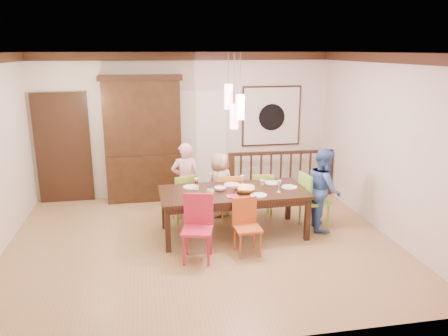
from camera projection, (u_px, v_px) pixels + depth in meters
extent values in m
plane|color=#A47D4F|center=(203.00, 243.00, 6.89)|extent=(6.00, 6.00, 0.00)
plane|color=white|center=(200.00, 53.00, 6.12)|extent=(6.00, 6.00, 0.00)
plane|color=beige|center=(185.00, 126.00, 8.88)|extent=(6.00, 0.00, 6.00)
plane|color=beige|center=(386.00, 146.00, 7.03)|extent=(0.00, 5.00, 5.00)
cube|color=black|center=(64.00, 150.00, 8.52)|extent=(1.04, 0.07, 2.24)
cube|color=silver|center=(203.00, 144.00, 9.01)|extent=(0.97, 0.05, 2.22)
cube|color=black|center=(271.00, 116.00, 9.12)|extent=(1.25, 0.04, 1.25)
cube|color=silver|center=(272.00, 116.00, 9.10)|extent=(1.18, 0.02, 1.18)
cylinder|color=black|center=(272.00, 117.00, 9.09)|extent=(0.56, 0.01, 0.56)
cube|color=#FD4C63|center=(228.00, 97.00, 6.66)|extent=(0.11, 0.11, 0.38)
cylinder|color=black|center=(228.00, 68.00, 6.55)|extent=(0.01, 0.01, 0.46)
cube|color=#FD4C63|center=(240.00, 107.00, 6.63)|extent=(0.11, 0.11, 0.38)
cylinder|color=black|center=(240.00, 74.00, 6.50)|extent=(0.01, 0.01, 0.61)
cube|color=#FD4C63|center=(234.00, 116.00, 6.70)|extent=(0.11, 0.11, 0.38)
cylinder|color=black|center=(234.00, 79.00, 6.55)|extent=(0.01, 0.01, 0.76)
cube|color=black|center=(234.00, 192.00, 7.02)|extent=(2.37, 1.10, 0.05)
cube|color=black|center=(164.00, 209.00, 7.37)|extent=(0.08, 0.08, 0.70)
cube|color=black|center=(289.00, 201.00, 7.75)|extent=(0.08, 0.08, 0.70)
cube|color=black|center=(167.00, 230.00, 6.50)|extent=(0.08, 0.08, 0.70)
cube|color=black|center=(307.00, 220.00, 6.88)|extent=(0.08, 0.08, 0.70)
cube|color=black|center=(228.00, 188.00, 7.50)|extent=(2.16, 0.07, 0.10)
cube|color=black|center=(240.00, 207.00, 6.59)|extent=(2.16, 0.07, 0.10)
cube|color=olive|center=(184.00, 198.00, 7.67)|extent=(0.46, 0.46, 0.04)
cube|color=olive|center=(183.00, 186.00, 7.61)|extent=(0.39, 0.11, 0.43)
cylinder|color=olive|center=(176.00, 213.00, 7.55)|extent=(0.03, 0.03, 0.41)
cylinder|color=olive|center=(194.00, 212.00, 7.61)|extent=(0.03, 0.03, 0.41)
cylinder|color=olive|center=(174.00, 207.00, 7.85)|extent=(0.03, 0.03, 0.41)
cylinder|color=olive|center=(192.00, 206.00, 7.91)|extent=(0.03, 0.03, 0.41)
cube|color=orange|center=(229.00, 197.00, 7.78)|extent=(0.38, 0.38, 0.04)
cube|color=orange|center=(229.00, 185.00, 7.72)|extent=(0.38, 0.04, 0.41)
cylinder|color=orange|center=(222.00, 211.00, 7.66)|extent=(0.03, 0.03, 0.39)
cylinder|color=orange|center=(239.00, 210.00, 7.71)|extent=(0.03, 0.03, 0.39)
cylinder|color=orange|center=(219.00, 206.00, 7.95)|extent=(0.03, 0.03, 0.39)
cylinder|color=orange|center=(236.00, 205.00, 8.00)|extent=(0.03, 0.03, 0.39)
cube|color=#8BBA38|center=(262.00, 195.00, 7.89)|extent=(0.42, 0.42, 0.04)
cube|color=#8BBA38|center=(262.00, 183.00, 7.83)|extent=(0.38, 0.08, 0.41)
cylinder|color=#8BBA38|center=(255.00, 209.00, 7.77)|extent=(0.03, 0.03, 0.39)
cylinder|color=#8BBA38|center=(272.00, 208.00, 7.82)|extent=(0.03, 0.03, 0.39)
cylinder|color=#8BBA38|center=(251.00, 203.00, 8.06)|extent=(0.03, 0.03, 0.39)
cylinder|color=#8BBA38|center=(267.00, 202.00, 8.11)|extent=(0.03, 0.03, 0.39)
cube|color=#B8213A|center=(197.00, 230.00, 6.20)|extent=(0.52, 0.52, 0.04)
cube|color=#B8213A|center=(197.00, 214.00, 6.13)|extent=(0.43, 0.14, 0.47)
cylinder|color=#B8213A|center=(187.00, 252.00, 6.07)|extent=(0.04, 0.04, 0.45)
cylinder|color=#B8213A|center=(211.00, 250.00, 6.13)|extent=(0.04, 0.04, 0.45)
cylinder|color=#B8213A|center=(184.00, 241.00, 6.40)|extent=(0.04, 0.04, 0.45)
cylinder|color=#B8213A|center=(208.00, 240.00, 6.46)|extent=(0.04, 0.04, 0.45)
cube|color=#BA4F1F|center=(248.00, 228.00, 6.41)|extent=(0.40, 0.40, 0.04)
cube|color=#BA4F1F|center=(248.00, 214.00, 6.36)|extent=(0.38, 0.06, 0.41)
cylinder|color=#BA4F1F|center=(239.00, 246.00, 6.30)|extent=(0.03, 0.03, 0.39)
cylinder|color=#BA4F1F|center=(260.00, 245.00, 6.35)|extent=(0.03, 0.03, 0.39)
cylinder|color=#BA4F1F|center=(235.00, 238.00, 6.59)|extent=(0.03, 0.03, 0.39)
cylinder|color=#BA4F1F|center=(255.00, 236.00, 6.64)|extent=(0.03, 0.03, 0.39)
cube|color=#7EBD3B|center=(315.00, 201.00, 7.38)|extent=(0.48, 0.48, 0.04)
cube|color=#7EBD3B|center=(315.00, 187.00, 7.31)|extent=(0.10, 0.43, 0.47)
cylinder|color=#7EBD3B|center=(308.00, 219.00, 7.25)|extent=(0.04, 0.04, 0.45)
cylinder|color=#7EBD3B|center=(328.00, 217.00, 7.31)|extent=(0.04, 0.04, 0.45)
cylinder|color=#7EBD3B|center=(301.00, 211.00, 7.58)|extent=(0.04, 0.04, 0.45)
cylinder|color=#7EBD3B|center=(320.00, 210.00, 7.64)|extent=(0.04, 0.04, 0.45)
cube|color=black|center=(145.00, 177.00, 8.78)|extent=(1.47, 0.44, 0.94)
cube|color=black|center=(142.00, 117.00, 8.48)|extent=(1.47, 0.40, 1.47)
cube|color=black|center=(142.00, 116.00, 8.66)|extent=(1.26, 0.02, 1.26)
cube|color=black|center=(140.00, 78.00, 8.28)|extent=(1.57, 0.44, 0.10)
cube|color=black|center=(231.00, 177.00, 8.76)|extent=(0.12, 0.12, 0.92)
cube|color=black|center=(328.00, 172.00, 9.12)|extent=(0.12, 0.12, 0.92)
cube|color=black|center=(281.00, 153.00, 8.82)|extent=(2.18, 0.13, 0.06)
cube|color=black|center=(280.00, 194.00, 9.05)|extent=(2.06, 0.11, 0.05)
imported|color=#FDC1C7|center=(186.00, 181.00, 7.74)|extent=(0.53, 0.38, 1.38)
imported|color=beige|center=(220.00, 184.00, 7.88)|extent=(0.67, 0.55, 1.18)
imported|color=#4167B6|center=(324.00, 189.00, 7.30)|extent=(0.64, 0.75, 1.38)
imported|color=#F2BA44|center=(244.00, 189.00, 6.95)|extent=(0.39, 0.39, 0.08)
imported|color=white|center=(220.00, 189.00, 7.01)|extent=(0.21, 0.21, 0.06)
imported|color=silver|center=(210.00, 192.00, 6.80)|extent=(0.12, 0.12, 0.09)
imported|color=silver|center=(263.00, 183.00, 7.30)|extent=(0.10, 0.10, 0.09)
cylinder|color=white|center=(191.00, 187.00, 7.18)|extent=(0.26, 0.26, 0.01)
cylinder|color=white|center=(232.00, 184.00, 7.31)|extent=(0.26, 0.26, 0.01)
cylinder|color=white|center=(272.00, 183.00, 7.41)|extent=(0.26, 0.26, 0.01)
cylinder|color=white|center=(194.00, 200.00, 6.56)|extent=(0.26, 0.26, 0.01)
cylinder|color=white|center=(258.00, 195.00, 6.78)|extent=(0.26, 0.26, 0.01)
cylinder|color=white|center=(289.00, 187.00, 7.18)|extent=(0.26, 0.26, 0.01)
cube|color=#D83359|center=(233.00, 196.00, 6.73)|extent=(0.18, 0.14, 0.01)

